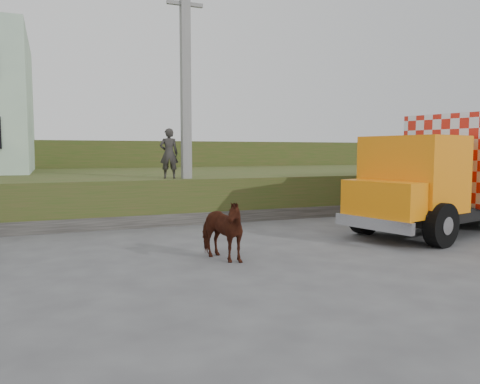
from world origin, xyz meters
name	(u,v)px	position (x,y,z in m)	size (l,w,h in m)	color
ground	(273,246)	(0.00, 0.00, 0.00)	(120.00, 120.00, 0.00)	#474749
embankment	(176,188)	(0.00, 10.00, 0.75)	(40.00, 12.00, 1.50)	#304B19
embankment_far	(133,164)	(0.00, 22.00, 1.50)	(40.00, 12.00, 3.00)	#304B19
retaining_strip	(160,220)	(-2.00, 4.20, 0.20)	(16.00, 0.50, 0.40)	#595651
utility_pole	(186,101)	(-1.00, 4.60, 4.08)	(1.20, 0.30, 8.00)	gray
cargo_truck	(463,171)	(6.59, 0.17, 1.80)	(8.19, 4.32, 3.49)	black
cow	(219,230)	(-1.80, -0.97, 0.68)	(0.74, 1.61, 1.36)	#321D0C
pedestrian	(169,153)	(-1.55, 4.80, 2.34)	(0.61, 0.40, 1.67)	#312E2C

